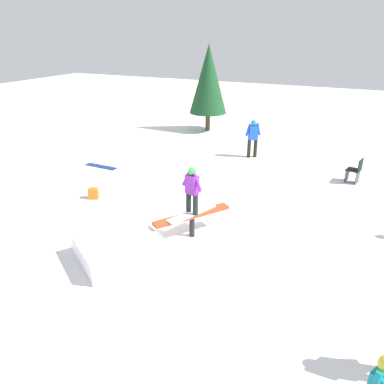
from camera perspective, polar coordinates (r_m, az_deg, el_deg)
The scene contains 9 objects.
ground_plane at distance 9.80m, azimuth -0.00°, elevation -6.70°, with size 60.00×60.00×0.00m, color white.
rail_feature at distance 9.54m, azimuth -0.00°, elevation -3.86°, with size 1.94×1.41×0.65m.
snow_kicker_ramp at distance 8.96m, azimuth -10.92°, elevation -8.51°, with size 1.80×1.50×0.49m, color white.
main_rider_on_rail at distance 9.24m, azimuth -0.00°, elevation -0.03°, with size 1.49×0.81×1.25m.
bystander_blue at distance 15.79m, azimuth 9.27°, elevation 8.33°, with size 0.46×0.59×1.57m.
loose_snowboard_navy at distance 15.10m, azimuth -13.71°, elevation 3.80°, with size 1.39×0.28×0.02m, color navy.
folding_chair at distance 14.17m, azimuth 23.55°, elevation 2.90°, with size 0.53×0.53×0.88m.
backpack_on_snow at distance 12.24m, azimuth -14.76°, elevation -0.22°, with size 0.30×0.22×0.34m, color orange.
pine_tree_far at distance 19.71m, azimuth 2.52°, elevation 16.77°, with size 1.90×1.90×4.33m.
Camera 1 is at (-7.66, -3.61, 4.93)m, focal length 35.00 mm.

